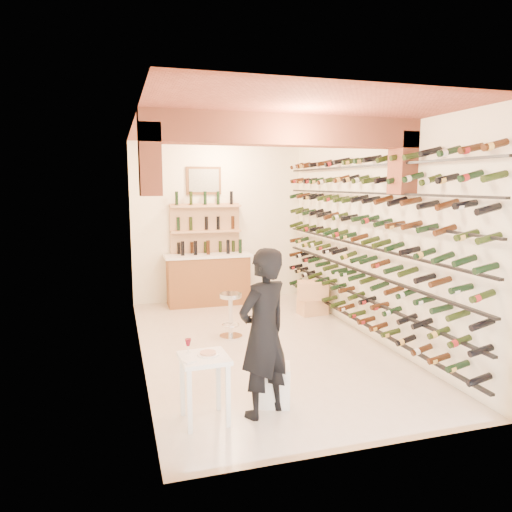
{
  "coord_description": "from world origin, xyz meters",
  "views": [
    {
      "loc": [
        -2.03,
        -6.58,
        2.38
      ],
      "look_at": [
        0.0,
        0.3,
        1.3
      ],
      "focal_mm": 33.56,
      "sensor_mm": 36.0,
      "label": 1
    }
  ],
  "objects": [
    {
      "name": "ground",
      "position": [
        0.0,
        0.0,
        0.0
      ],
      "size": [
        6.0,
        6.0,
        0.0
      ],
      "primitive_type": "plane",
      "color": "beige",
      "rests_on": "ground"
    },
    {
      "name": "room_shell",
      "position": [
        0.0,
        -0.26,
        2.25
      ],
      "size": [
        3.52,
        6.02,
        3.21
      ],
      "color": "white",
      "rests_on": "ground"
    },
    {
      "name": "wine_rack",
      "position": [
        1.53,
        0.0,
        1.55
      ],
      "size": [
        0.32,
        5.7,
        2.56
      ],
      "color": "black",
      "rests_on": "ground"
    },
    {
      "name": "back_counter",
      "position": [
        -0.3,
        2.65,
        0.53
      ],
      "size": [
        1.7,
        0.62,
        1.29
      ],
      "color": "brown",
      "rests_on": "ground"
    },
    {
      "name": "back_shelving",
      "position": [
        -0.3,
        2.89,
        1.17
      ],
      "size": [
        1.4,
        0.31,
        2.73
      ],
      "color": "tan",
      "rests_on": "ground"
    },
    {
      "name": "tasting_table",
      "position": [
        -1.24,
        -2.06,
        0.56
      ],
      "size": [
        0.49,
        0.49,
        0.83
      ],
      "rotation": [
        0.0,
        0.0,
        0.05
      ],
      "color": "white",
      "rests_on": "ground"
    },
    {
      "name": "white_stool",
      "position": [
        -0.44,
        -1.89,
        0.22
      ],
      "size": [
        0.44,
        0.44,
        0.43
      ],
      "primitive_type": "cube",
      "rotation": [
        0.0,
        0.0,
        -0.34
      ],
      "color": "white",
      "rests_on": "ground"
    },
    {
      "name": "person",
      "position": [
        -0.63,
        -2.09,
        0.88
      ],
      "size": [
        0.77,
        0.68,
        1.76
      ],
      "primitive_type": "imported",
      "rotation": [
        0.0,
        0.0,
        3.64
      ],
      "color": "black",
      "rests_on": "ground"
    },
    {
      "name": "chrome_barstool",
      "position": [
        -0.36,
        0.47,
        0.41
      ],
      "size": [
        0.36,
        0.36,
        0.7
      ],
      "rotation": [
        0.0,
        0.0,
        -0.19
      ],
      "color": "silver",
      "rests_on": "ground"
    },
    {
      "name": "crate_lower",
      "position": [
        1.4,
        1.35,
        0.15
      ],
      "size": [
        0.52,
        0.38,
        0.3
      ],
      "primitive_type": "cube",
      "rotation": [
        0.0,
        0.0,
        0.06
      ],
      "color": "tan",
      "rests_on": "ground"
    },
    {
      "name": "crate_upper",
      "position": [
        1.4,
        1.35,
        0.46
      ],
      "size": [
        0.63,
        0.52,
        0.32
      ],
      "primitive_type": "cube",
      "rotation": [
        0.0,
        0.0,
        -0.29
      ],
      "color": "tan",
      "rests_on": "crate_lower"
    }
  ]
}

